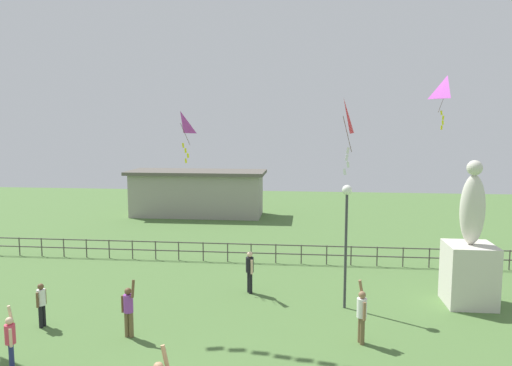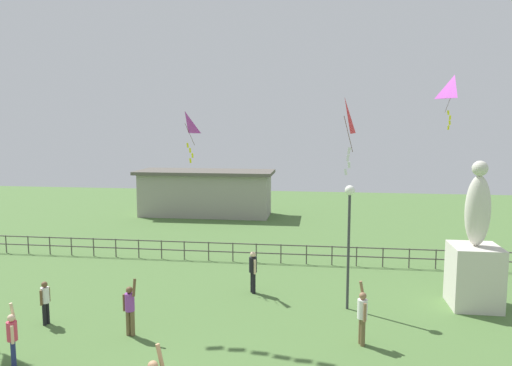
{
  "view_description": "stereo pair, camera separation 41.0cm",
  "coord_description": "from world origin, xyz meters",
  "px_view_note": "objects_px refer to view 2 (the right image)",
  "views": [
    {
      "loc": [
        2.91,
        -9.16,
        6.76
      ],
      "look_at": [
        1.4,
        5.14,
        5.03
      ],
      "focal_mm": 34.05,
      "sensor_mm": 36.0,
      "label": 1
    },
    {
      "loc": [
        3.31,
        -9.11,
        6.76
      ],
      "look_at": [
        1.4,
        5.14,
        5.03
      ],
      "focal_mm": 34.05,
      "sensor_mm": 36.0,
      "label": 2
    }
  ],
  "objects_px": {
    "person_3": "(130,307)",
    "lamppost": "(349,220)",
    "person_0": "(12,336)",
    "person_5": "(362,314)",
    "kite_0": "(185,125)",
    "kite_5": "(454,90)",
    "person_6": "(253,269)",
    "person_2": "(45,300)",
    "kite_3": "(344,118)",
    "statue_monument": "(475,261)"
  },
  "relations": [
    {
      "from": "statue_monument",
      "to": "person_3",
      "type": "relative_size",
      "value": 2.87
    },
    {
      "from": "person_2",
      "to": "kite_0",
      "type": "height_order",
      "value": "kite_0"
    },
    {
      "from": "person_0",
      "to": "person_2",
      "type": "height_order",
      "value": "person_0"
    },
    {
      "from": "statue_monument",
      "to": "kite_5",
      "type": "distance_m",
      "value": 7.94
    },
    {
      "from": "person_0",
      "to": "person_2",
      "type": "distance_m",
      "value": 2.93
    },
    {
      "from": "kite_0",
      "to": "kite_3",
      "type": "distance_m",
      "value": 8.08
    },
    {
      "from": "person_3",
      "to": "kite_3",
      "type": "height_order",
      "value": "kite_3"
    },
    {
      "from": "person_2",
      "to": "kite_3",
      "type": "bearing_deg",
      "value": 2.95
    },
    {
      "from": "person_3",
      "to": "lamppost",
      "type": "bearing_deg",
      "value": 24.73
    },
    {
      "from": "person_0",
      "to": "person_5",
      "type": "xyz_separation_m",
      "value": [
        9.8,
        2.7,
        0.09
      ]
    },
    {
      "from": "person_2",
      "to": "kite_5",
      "type": "height_order",
      "value": "kite_5"
    },
    {
      "from": "person_3",
      "to": "kite_3",
      "type": "relative_size",
      "value": 0.8
    },
    {
      "from": "statue_monument",
      "to": "lamppost",
      "type": "height_order",
      "value": "statue_monument"
    },
    {
      "from": "statue_monument",
      "to": "person_0",
      "type": "relative_size",
      "value": 3.05
    },
    {
      "from": "lamppost",
      "to": "kite_3",
      "type": "xyz_separation_m",
      "value": [
        -0.35,
        -2.29,
        3.63
      ]
    },
    {
      "from": "person_0",
      "to": "lamppost",
      "type": "bearing_deg",
      "value": 30.64
    },
    {
      "from": "person_0",
      "to": "kite_0",
      "type": "relative_size",
      "value": 0.82
    },
    {
      "from": "kite_0",
      "to": "person_5",
      "type": "bearing_deg",
      "value": -38.03
    },
    {
      "from": "person_5",
      "to": "kite_0",
      "type": "relative_size",
      "value": 0.9
    },
    {
      "from": "kite_0",
      "to": "kite_5",
      "type": "bearing_deg",
      "value": 13.41
    },
    {
      "from": "person_0",
      "to": "person_6",
      "type": "xyz_separation_m",
      "value": [
        5.82,
        6.86,
        0.08
      ]
    },
    {
      "from": "person_3",
      "to": "kite_3",
      "type": "distance_m",
      "value": 9.04
    },
    {
      "from": "kite_5",
      "to": "person_3",
      "type": "bearing_deg",
      "value": -143.95
    },
    {
      "from": "lamppost",
      "to": "kite_5",
      "type": "height_order",
      "value": "kite_5"
    },
    {
      "from": "kite_0",
      "to": "kite_3",
      "type": "xyz_separation_m",
      "value": [
        6.43,
        -4.89,
        0.21
      ]
    },
    {
      "from": "lamppost",
      "to": "kite_0",
      "type": "bearing_deg",
      "value": 159.03
    },
    {
      "from": "person_5",
      "to": "kite_0",
      "type": "distance_m",
      "value": 10.67
    },
    {
      "from": "person_2",
      "to": "kite_0",
      "type": "distance_m",
      "value": 8.7
    },
    {
      "from": "kite_0",
      "to": "kite_5",
      "type": "xyz_separation_m",
      "value": [
        11.55,
        2.75,
        1.54
      ]
    },
    {
      "from": "lamppost",
      "to": "person_5",
      "type": "bearing_deg",
      "value": -84.34
    },
    {
      "from": "statue_monument",
      "to": "kite_3",
      "type": "distance_m",
      "value": 7.9
    },
    {
      "from": "kite_3",
      "to": "person_0",
      "type": "bearing_deg",
      "value": -159.93
    },
    {
      "from": "statue_monument",
      "to": "person_5",
      "type": "distance_m",
      "value": 5.85
    },
    {
      "from": "lamppost",
      "to": "person_3",
      "type": "distance_m",
      "value": 8.11
    },
    {
      "from": "lamppost",
      "to": "person_3",
      "type": "xyz_separation_m",
      "value": [
        -7.05,
        -3.25,
        -2.37
      ]
    },
    {
      "from": "statue_monument",
      "to": "person_6",
      "type": "relative_size",
      "value": 3.2
    },
    {
      "from": "person_6",
      "to": "kite_0",
      "type": "bearing_deg",
      "value": 156.14
    },
    {
      "from": "statue_monument",
      "to": "person_3",
      "type": "xyz_separation_m",
      "value": [
        -11.72,
        -4.12,
        -0.78
      ]
    },
    {
      "from": "lamppost",
      "to": "person_2",
      "type": "xyz_separation_m",
      "value": [
        -10.23,
        -2.8,
        -2.47
      ]
    },
    {
      "from": "person_2",
      "to": "person_6",
      "type": "height_order",
      "value": "person_6"
    },
    {
      "from": "person_5",
      "to": "kite_5",
      "type": "height_order",
      "value": "kite_5"
    },
    {
      "from": "person_2",
      "to": "kite_3",
      "type": "height_order",
      "value": "kite_3"
    },
    {
      "from": "person_5",
      "to": "kite_5",
      "type": "xyz_separation_m",
      "value": [
        4.48,
        8.28,
        7.3
      ]
    },
    {
      "from": "person_3",
      "to": "kite_0",
      "type": "height_order",
      "value": "kite_0"
    },
    {
      "from": "person_5",
      "to": "kite_3",
      "type": "bearing_deg",
      "value": 134.93
    },
    {
      "from": "person_3",
      "to": "kite_0",
      "type": "bearing_deg",
      "value": 87.4
    },
    {
      "from": "person_0",
      "to": "kite_0",
      "type": "height_order",
      "value": "kite_0"
    },
    {
      "from": "person_6",
      "to": "kite_5",
      "type": "xyz_separation_m",
      "value": [
        8.46,
        4.12,
        7.3
      ]
    },
    {
      "from": "kite_0",
      "to": "person_2",
      "type": "bearing_deg",
      "value": -122.6
    },
    {
      "from": "person_0",
      "to": "person_3",
      "type": "distance_m",
      "value": 3.43
    }
  ]
}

